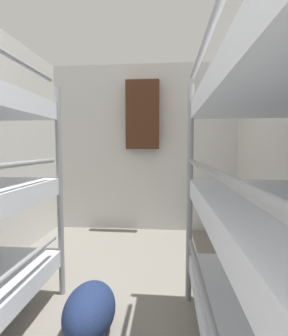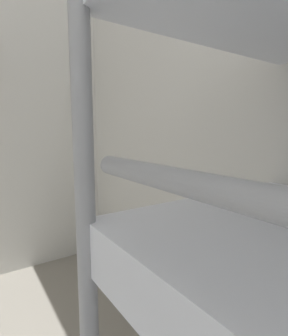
# 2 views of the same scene
# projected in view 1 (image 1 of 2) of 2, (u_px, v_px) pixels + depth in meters

# --- Properties ---
(wall_back) EXTENTS (2.64, 0.06, 2.28)m
(wall_back) POSITION_uv_depth(u_px,v_px,m) (144.00, 148.00, 3.64)
(wall_back) COLOR silver
(wall_back) RESTS_ON ground_plane
(duffel_bag) EXTENTS (0.31, 0.46, 0.31)m
(duffel_bag) POSITION_uv_depth(u_px,v_px,m) (90.00, 311.00, 1.60)
(duffel_bag) COLOR navy
(duffel_bag) RESTS_ON ground_plane
(hanging_coat) EXTENTS (0.44, 0.12, 0.90)m
(hanging_coat) POSITION_uv_depth(u_px,v_px,m) (143.00, 115.00, 3.46)
(hanging_coat) COLOR #472819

